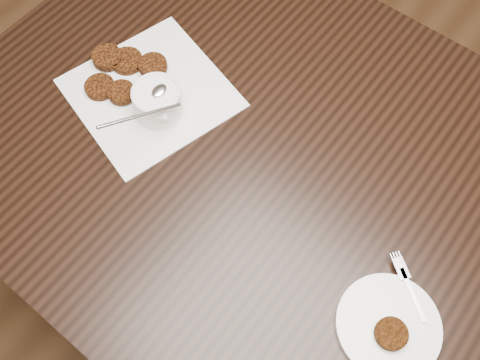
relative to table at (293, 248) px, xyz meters
name	(u,v)px	position (x,y,z in m)	size (l,w,h in m)	color
floor	(254,315)	(-0.01, -0.13, -0.38)	(4.00, 4.00, 0.00)	#54351C
table	(293,248)	(0.00, 0.00, 0.00)	(1.53, 0.98, 0.75)	black
napkin	(150,93)	(-0.39, -0.03, 0.38)	(0.30, 0.30, 0.00)	white
sauce_ramekin	(155,92)	(-0.34, -0.05, 0.45)	(0.13, 0.13, 0.13)	white
patty_cluster	(128,79)	(-0.45, -0.04, 0.39)	(0.22, 0.22, 0.02)	#55280B
plate_with_patty	(389,325)	(0.25, -0.14, 0.39)	(0.18, 0.18, 0.03)	white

